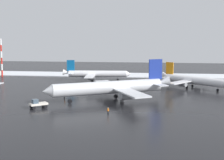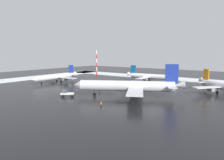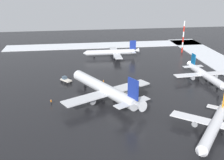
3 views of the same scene
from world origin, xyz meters
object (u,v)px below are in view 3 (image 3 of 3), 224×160
(airplane_far_rear, at_px, (205,75))
(pushback_tug, at_px, (66,80))
(airplane_foreground_jet, at_px, (112,52))
(airplane_parked_portside, at_px, (215,126))
(antenna_mast, at_px, (183,37))
(ground_crew_mid_apron, at_px, (51,102))
(airplane_parked_starboard, at_px, (104,89))
(ground_crew_beside_wing, at_px, (103,82))

(airplane_far_rear, xyz_separation_m, pushback_tug, (6.32, 53.71, -1.50))
(airplane_foreground_jet, xyz_separation_m, airplane_parked_portside, (-76.99, -15.57, 0.04))
(airplane_parked_portside, height_order, pushback_tug, airplane_parked_portside)
(airplane_far_rear, height_order, pushback_tug, airplane_far_rear)
(airplane_foreground_jet, distance_m, antenna_mast, 39.65)
(airplane_foreground_jet, bearing_deg, airplane_parked_portside, 101.78)
(airplane_far_rear, xyz_separation_m, airplane_foreground_jet, (39.12, 30.95, 0.03))
(pushback_tug, bearing_deg, antenna_mast, -97.33)
(pushback_tug, height_order, antenna_mast, antenna_mast)
(airplane_parked_portside, distance_m, ground_crew_mid_apron, 49.57)
(airplane_parked_starboard, height_order, airplane_parked_portside, airplane_parked_starboard)
(antenna_mast, bearing_deg, airplane_foreground_jet, 97.47)
(airplane_parked_portside, bearing_deg, airplane_parked_starboard, -97.23)
(airplane_foreground_jet, xyz_separation_m, antenna_mast, (5.10, -38.91, 5.67))
(ground_crew_mid_apron, distance_m, ground_crew_beside_wing, 24.43)
(airplane_foreground_jet, bearing_deg, airplane_far_rear, 128.70)
(airplane_foreground_jet, height_order, pushback_tug, airplane_foreground_jet)
(airplane_foreground_jet, distance_m, ground_crew_mid_apron, 58.63)
(airplane_foreground_jet, relative_size, ground_crew_mid_apron, 16.70)
(ground_crew_mid_apron, bearing_deg, pushback_tug, 90.61)
(airplane_parked_starboard, distance_m, pushback_tug, 22.19)
(airplane_parked_starboard, distance_m, ground_crew_mid_apron, 17.68)
(airplane_parked_portside, relative_size, ground_crew_mid_apron, 14.13)
(airplane_foreground_jet, xyz_separation_m, pushback_tug, (-32.80, 22.76, -1.53))
(airplane_parked_starboard, relative_size, antenna_mast, 2.12)
(airplane_foreground_jet, bearing_deg, pushback_tug, 55.59)
(ground_crew_beside_wing, bearing_deg, ground_crew_mid_apron, 72.94)
(airplane_parked_starboard, distance_m, airplane_foreground_jet, 51.55)
(airplane_foreground_jet, height_order, ground_crew_mid_apron, airplane_foreground_jet)
(airplane_parked_starboard, relative_size, airplane_far_rear, 1.27)
(airplane_parked_starboard, relative_size, airplane_foreground_jet, 1.26)
(airplane_far_rear, height_order, ground_crew_mid_apron, airplane_far_rear)
(airplane_far_rear, height_order, airplane_parked_portside, airplane_parked_portside)
(airplane_parked_starboard, relative_size, airplane_parked_portside, 1.49)
(airplane_parked_starboard, distance_m, airplane_far_rear, 42.32)
(pushback_tug, bearing_deg, airplane_far_rear, -135.62)
(airplane_foreground_jet, distance_m, ground_crew_beside_wing, 37.20)
(antenna_mast, bearing_deg, ground_crew_beside_wing, 131.05)
(airplane_parked_starboard, distance_m, ground_crew_beside_wing, 14.77)
(airplane_far_rear, relative_size, antenna_mast, 1.67)
(ground_crew_mid_apron, relative_size, antenna_mast, 0.10)
(airplane_far_rear, bearing_deg, ground_crew_beside_wing, -98.09)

